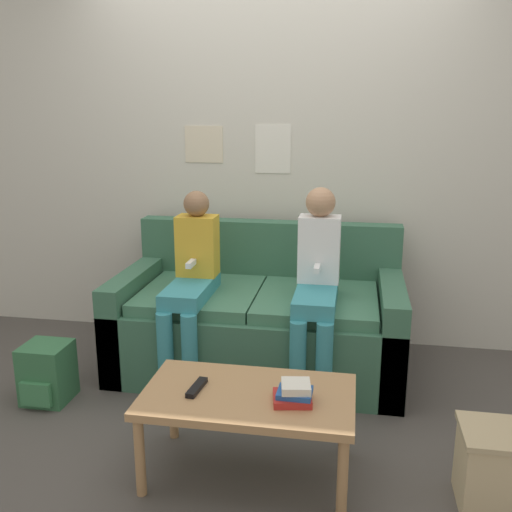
% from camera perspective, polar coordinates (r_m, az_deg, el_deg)
% --- Properties ---
extents(ground_plane, '(10.00, 10.00, 0.00)m').
position_cam_1_polar(ground_plane, '(3.22, -1.40, -15.17)').
color(ground_plane, '#4C4742').
extents(wall_back, '(8.00, 0.06, 2.60)m').
position_cam_1_polar(wall_back, '(3.92, 1.77, 10.18)').
color(wall_back, beige).
rests_on(wall_back, ground_plane).
extents(couch, '(1.74, 0.92, 0.87)m').
position_cam_1_polar(couch, '(3.61, 0.38, -6.59)').
color(couch, '#38664C').
rests_on(couch, ground_plane).
extents(coffee_table, '(0.92, 0.53, 0.40)m').
position_cam_1_polar(coffee_table, '(2.57, -0.79, -14.40)').
color(coffee_table, '#AD7F51').
rests_on(coffee_table, ground_plane).
extents(person_left, '(0.24, 0.61, 1.12)m').
position_cam_1_polar(person_left, '(3.38, -6.50, -2.24)').
color(person_left, teal).
rests_on(person_left, ground_plane).
extents(person_right, '(0.24, 0.61, 1.16)m').
position_cam_1_polar(person_right, '(3.25, 6.10, -2.41)').
color(person_right, teal).
rests_on(person_right, ground_plane).
extents(tv_remote, '(0.06, 0.17, 0.02)m').
position_cam_1_polar(tv_remote, '(2.58, -5.94, -12.94)').
color(tv_remote, black).
rests_on(tv_remote, coffee_table).
extents(book_stack, '(0.18, 0.17, 0.09)m').
position_cam_1_polar(book_stack, '(2.47, 3.82, -13.54)').
color(book_stack, red).
rests_on(book_stack, coffee_table).
extents(storage_box, '(0.41, 0.29, 0.35)m').
position_cam_1_polar(storage_box, '(2.68, 24.00, -18.95)').
color(storage_box, '#CCB284').
rests_on(storage_box, ground_plane).
extents(backpack, '(0.25, 0.27, 0.33)m').
position_cam_1_polar(backpack, '(3.45, -20.16, -10.94)').
color(backpack, '#336B42').
rests_on(backpack, ground_plane).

